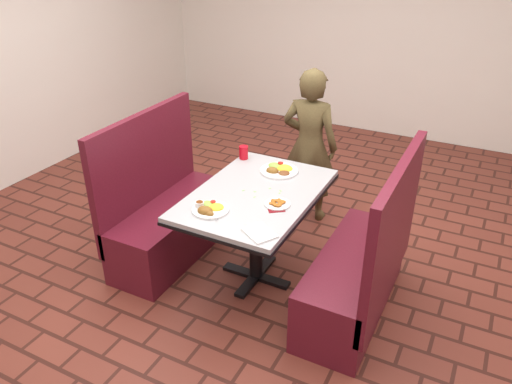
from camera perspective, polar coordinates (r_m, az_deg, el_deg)
room at (r=3.13m, az=0.00°, el=19.10°), size 7.00×7.04×2.82m
dining_table at (r=3.55m, az=0.00°, el=-1.37°), size 0.81×1.21×0.75m
booth_bench_left at (r=4.09m, az=-10.00°, el=-2.79°), size 0.47×1.20×1.17m
booth_bench_right at (r=3.50m, az=11.85°, el=-8.92°), size 0.47×1.20×1.17m
diner_person at (r=4.43m, az=6.13°, el=5.25°), size 0.51×0.35×1.38m
near_dinner_plate at (r=3.28m, az=-5.34°, el=-1.74°), size 0.25×0.25×0.08m
far_dinner_plate at (r=3.80m, az=2.69°, el=2.72°), size 0.29×0.29×0.07m
plantain_plate at (r=3.34m, az=2.47°, el=-1.31°), size 0.18×0.18×0.03m
maroon_napkin at (r=3.31m, az=2.27°, el=-1.87°), size 0.15×0.15×0.00m
spoon_utensil at (r=3.32m, az=2.15°, el=-1.65°), size 0.04×0.12×0.00m
red_tumbler at (r=4.00m, az=-1.43°, el=4.54°), size 0.07×0.07×0.11m
paper_napkin at (r=3.04m, az=0.38°, el=-4.69°), size 0.25×0.23×0.01m
knife_utensil at (r=3.24m, az=-4.55°, el=-2.50°), size 0.02×0.16×0.00m
fork_utensil at (r=3.23m, az=-4.18°, el=-2.58°), size 0.04×0.14×0.00m
lettuce_shreds at (r=3.54m, az=1.02°, el=0.28°), size 0.28×0.32×0.00m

